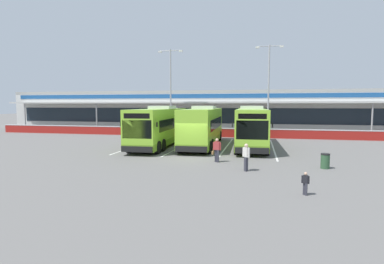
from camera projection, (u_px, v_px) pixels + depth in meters
The scene contains 16 objects.
ground_plane at pixel (190, 157), 22.73m from camera, with size 200.00×200.00×0.00m, color #605E5B.
terminal_building at pixel (227, 110), 48.64m from camera, with size 70.00×13.00×6.00m.
red_barrier_wall at pixel (216, 132), 36.79m from camera, with size 60.00×0.40×1.10m.
coach_bus_leftmost at pixel (160, 127), 28.73m from camera, with size 3.20×12.23×3.78m.
coach_bus_left_centre at pixel (203, 127), 28.82m from camera, with size 3.20×12.23×3.78m.
coach_bus_centre at pixel (251, 128), 28.07m from camera, with size 3.20×12.23×3.78m.
bay_stripe_far_west at pixel (141, 144), 29.91m from camera, with size 0.14×13.00×0.01m, color silver.
bay_stripe_west at pixel (182, 146), 29.02m from camera, with size 0.14×13.00×0.01m, color silver.
bay_stripe_mid_west at pixel (226, 147), 28.12m from camera, with size 0.14×13.00×0.01m, color silver.
bay_stripe_centre at pixel (273, 148), 27.23m from camera, with size 0.14×13.00×0.01m, color silver.
pedestrian_with_handbag at pixel (217, 150), 20.66m from camera, with size 0.62×0.34×1.62m.
pedestrian_in_dark_coat at pixel (246, 156), 17.86m from camera, with size 0.44×0.45×1.62m.
pedestrian_child at pixel (305, 183), 13.12m from camera, with size 0.33×0.24×1.00m.
lamp_post_west at pixel (171, 86), 39.71m from camera, with size 3.24×0.28×11.00m.
lamp_post_centre at pixel (269, 85), 36.63m from camera, with size 3.24×0.28×11.00m.
litter_bin at pixel (325, 161), 18.58m from camera, with size 0.54×0.54×0.93m.
Camera 1 is at (4.95, -21.92, 3.89)m, focal length 28.50 mm.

